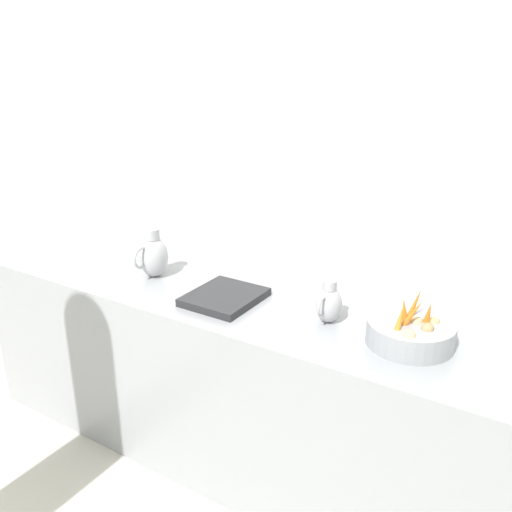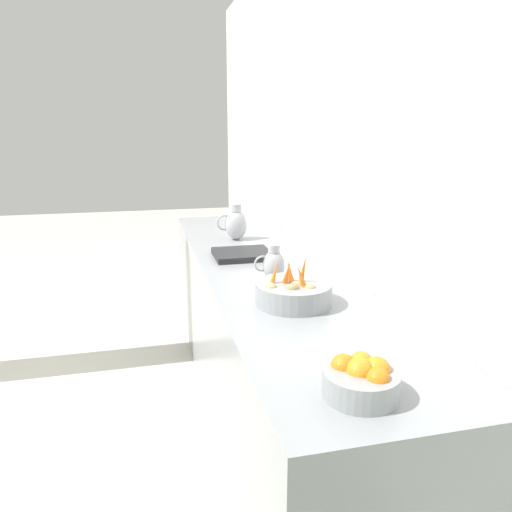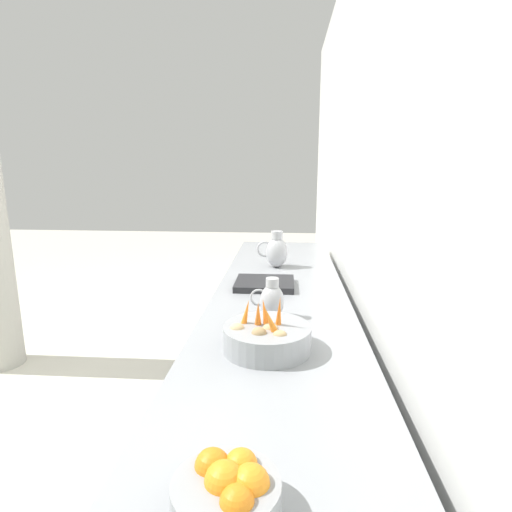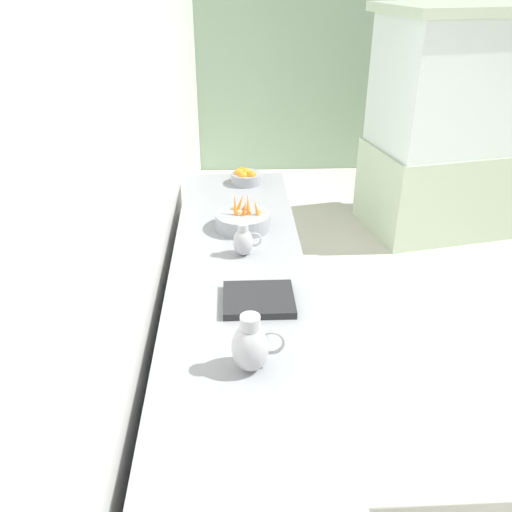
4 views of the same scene
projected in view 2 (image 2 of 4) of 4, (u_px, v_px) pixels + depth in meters
name	position (u px, v px, depth m)	size (l,w,h in m)	color
ground_plane	(15.00, 419.00, 2.83)	(15.00, 15.00, 0.00)	beige
tile_wall_left	(392.00, 163.00, 2.24)	(0.10, 8.10, 3.00)	white
prep_counter	(265.00, 337.00, 2.87)	(0.73, 3.27, 0.90)	gray
vegetable_colander	(293.00, 293.00, 2.13)	(0.34, 0.34, 0.22)	gray
orange_bowl	(362.00, 379.00, 1.39)	(0.22, 0.22, 0.12)	gray
metal_pitcher_tall	(236.00, 224.00, 3.36)	(0.21, 0.15, 0.25)	#A3A3A8
metal_pitcher_short	(273.00, 264.00, 2.45)	(0.16, 0.11, 0.19)	#A3A3A8
counter_sink_basin	(242.00, 254.00, 2.92)	(0.34, 0.30, 0.04)	#232326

